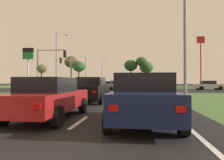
# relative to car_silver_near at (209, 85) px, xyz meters

# --- Properties ---
(ground_plane) EXTENTS (200.00, 200.00, 0.00)m
(ground_plane) POSITION_rel_car_silver_near_xyz_m (-16.97, -2.30, -0.77)
(ground_plane) COLOR black
(grass_verge_far_left) EXTENTS (35.00, 35.00, 0.01)m
(grass_verge_far_left) POSITION_rel_car_silver_near_xyz_m (-42.47, 22.20, -0.76)
(grass_verge_far_left) COLOR #476B38
(grass_verge_far_left) RESTS_ON ground
(grass_verge_far_right) EXTENTS (35.00, 35.00, 0.01)m
(grass_verge_far_right) POSITION_rel_car_silver_near_xyz_m (8.53, 22.20, -0.76)
(grass_verge_far_right) COLOR #2D4C28
(grass_verge_far_right) RESTS_ON ground
(median_island_near) EXTENTS (1.20, 22.00, 0.14)m
(median_island_near) POSITION_rel_car_silver_near_xyz_m (-16.97, -21.30, -0.70)
(median_island_near) COLOR #ADA89E
(median_island_near) RESTS_ON ground
(median_island_far) EXTENTS (1.20, 36.00, 0.14)m
(median_island_far) POSITION_rel_car_silver_near_xyz_m (-16.97, 22.70, -0.70)
(median_island_far) COLOR #ADA89E
(median_island_far) RESTS_ON ground
(lane_dash_near) EXTENTS (0.14, 2.00, 0.01)m
(lane_dash_near) POSITION_rel_car_silver_near_xyz_m (-13.47, -27.34, -0.76)
(lane_dash_near) COLOR silver
(lane_dash_near) RESTS_ON ground
(lane_dash_second) EXTENTS (0.14, 2.00, 0.01)m
(lane_dash_second) POSITION_rel_car_silver_near_xyz_m (-13.47, -21.34, -0.76)
(lane_dash_second) COLOR silver
(lane_dash_second) RESTS_ON ground
(lane_dash_third) EXTENTS (0.14, 2.00, 0.01)m
(lane_dash_third) POSITION_rel_car_silver_near_xyz_m (-13.47, -15.34, -0.76)
(lane_dash_third) COLOR silver
(lane_dash_third) RESTS_ON ground
(edge_line_right) EXTENTS (0.14, 24.00, 0.01)m
(edge_line_right) POSITION_rel_car_silver_near_xyz_m (-10.12, -20.30, -0.76)
(edge_line_right) COLOR silver
(edge_line_right) RESTS_ON ground
(stop_bar_near) EXTENTS (6.40, 0.50, 0.01)m
(stop_bar_near) POSITION_rel_car_silver_near_xyz_m (-13.17, -9.30, -0.76)
(stop_bar_near) COLOR silver
(stop_bar_near) RESTS_ON ground
(crosswalk_bar_near) EXTENTS (0.70, 2.80, 0.01)m
(crosswalk_bar_near) POSITION_rel_car_silver_near_xyz_m (-23.37, -7.50, -0.76)
(crosswalk_bar_near) COLOR silver
(crosswalk_bar_near) RESTS_ON ground
(crosswalk_bar_second) EXTENTS (0.70, 2.80, 0.01)m
(crosswalk_bar_second) POSITION_rel_car_silver_near_xyz_m (-22.22, -7.50, -0.76)
(crosswalk_bar_second) COLOR silver
(crosswalk_bar_second) RESTS_ON ground
(crosswalk_bar_third) EXTENTS (0.70, 2.80, 0.01)m
(crosswalk_bar_third) POSITION_rel_car_silver_near_xyz_m (-21.07, -7.50, -0.76)
(crosswalk_bar_third) COLOR silver
(crosswalk_bar_third) RESTS_ON ground
(crosswalk_bar_fourth) EXTENTS (0.70, 2.80, 0.01)m
(crosswalk_bar_fourth) POSITION_rel_car_silver_near_xyz_m (-19.92, -7.50, -0.76)
(crosswalk_bar_fourth) COLOR silver
(crosswalk_bar_fourth) RESTS_ON ground
(crosswalk_bar_fifth) EXTENTS (0.70, 2.80, 0.01)m
(crosswalk_bar_fifth) POSITION_rel_car_silver_near_xyz_m (-18.77, -7.50, -0.76)
(crosswalk_bar_fifth) COLOR silver
(crosswalk_bar_fifth) RESTS_ON ground
(car_silver_near) EXTENTS (4.50, 1.96, 1.50)m
(car_silver_near) POSITION_rel_car_silver_near_xyz_m (0.00, 0.00, 0.00)
(car_silver_near) COLOR #B7B7BC
(car_silver_near) RESTS_ON ground
(car_grey_second) EXTENTS (4.23, 1.98, 1.50)m
(car_grey_second) POSITION_rel_car_silver_near_xyz_m (-14.04, -3.79, -0.00)
(car_grey_second) COLOR slate
(car_grey_second) RESTS_ON ground
(car_beige_third) EXTENTS (2.05, 4.26, 1.60)m
(car_beige_third) POSITION_rel_car_silver_near_xyz_m (-11.24, -12.63, 0.05)
(car_beige_third) COLOR #BCAD8E
(car_beige_third) RESTS_ON ground
(car_red_fourth) EXTENTS (1.94, 4.37, 1.48)m
(car_red_fourth) POSITION_rel_car_silver_near_xyz_m (-14.75, -26.82, -0.01)
(car_red_fourth) COLOR #A31919
(car_red_fourth) RESTS_ON ground
(car_blue_fifth) EXTENTS (2.05, 4.54, 1.47)m
(car_blue_fifth) POSITION_rel_car_silver_near_xyz_m (-19.27, 19.30, -0.01)
(car_blue_fifth) COLOR navy
(car_blue_fifth) RESTS_ON ground
(car_navy_sixth) EXTENTS (2.07, 4.21, 1.57)m
(car_navy_sixth) POSITION_rel_car_silver_near_xyz_m (-11.41, -27.34, 0.03)
(car_navy_sixth) COLOR #161E47
(car_navy_sixth) RESTS_ON ground
(car_black_seventh) EXTENTS (1.94, 4.58, 1.62)m
(car_black_seventh) POSITION_rel_car_silver_near_xyz_m (-14.53, -20.86, 0.06)
(car_black_seventh) COLOR black
(car_black_seventh) RESTS_ON ground
(car_maroon_eighth) EXTENTS (2.02, 4.37, 1.59)m
(car_maroon_eighth) POSITION_rel_car_silver_near_xyz_m (-19.26, 30.70, 0.04)
(car_maroon_eighth) COLOR maroon
(car_maroon_eighth) RESTS_ON ground
(traffic_signal_near_left) EXTENTS (4.06, 0.32, 5.74)m
(traffic_signal_near_left) POSITION_rel_car_silver_near_xyz_m (-23.16, -8.90, 3.14)
(traffic_signal_near_left) COLOR gray
(traffic_signal_near_left) RESTS_ON ground
(traffic_signal_far_left) EXTENTS (0.32, 5.56, 5.76)m
(traffic_signal_far_left) POSITION_rel_car_silver_near_xyz_m (-24.57, 2.28, 3.25)
(traffic_signal_far_left) COLOR gray
(traffic_signal_far_left) RESTS_ON ground
(street_lamp_near) EXTENTS (1.71, 1.54, 8.02)m
(street_lamp_near) POSITION_rel_car_silver_near_xyz_m (-8.64, -20.59, 3.76)
(street_lamp_near) COLOR gray
(street_lamp_near) RESTS_ON ground
(street_lamp_second) EXTENTS (1.61, 1.94, 10.01)m
(street_lamp_second) POSITION_rel_car_silver_near_xyz_m (-25.34, -0.53, 4.80)
(street_lamp_second) COLOR gray
(street_lamp_second) RESTS_ON ground
(street_lamp_third) EXTENTS (1.10, 1.70, 8.25)m
(street_lamp_third) POSITION_rel_car_silver_near_xyz_m (-25.53, 19.25, 3.86)
(street_lamp_third) COLOR gray
(street_lamp_third) RESTS_ON ground
(street_lamp_fourth) EXTENTS (1.90, 1.78, 10.79)m
(street_lamp_fourth) POSITION_rel_car_silver_near_xyz_m (-25.32, 45.15, 5.20)
(street_lamp_fourth) COLOR gray
(street_lamp_fourth) RESTS_ON ground
(pedestrian_at_median) EXTENTS (0.34, 0.34, 1.65)m
(pedestrian_at_median) POSITION_rel_car_silver_near_xyz_m (-17.19, 9.93, 0.37)
(pedestrian_at_median) COLOR #335184
(pedestrian_at_median) RESTS_ON median_island_far
(fastfood_pole_sign) EXTENTS (1.80, 0.40, 12.21)m
(fastfood_pole_sign) POSITION_rel_car_silver_near_xyz_m (3.70, 15.98, 8.09)
(fastfood_pole_sign) COLOR red
(fastfood_pole_sign) RESTS_ON ground
(fuel_price_totem) EXTENTS (1.80, 0.24, 6.77)m
(fuel_price_totem) POSITION_rel_car_silver_near_xyz_m (-28.90, -3.77, 4.19)
(fuel_price_totem) COLOR silver
(fuel_price_totem) RESTS_ON ground
(treeline_near) EXTENTS (3.22, 3.22, 6.91)m
(treeline_near) POSITION_rel_car_silver_near_xyz_m (-42.27, 27.35, 4.68)
(treeline_near) COLOR #423323
(treeline_near) RESTS_ON ground
(treeline_second) EXTENTS (4.72, 4.72, 10.14)m
(treeline_second) POSITION_rel_car_silver_near_xyz_m (-33.86, 32.20, 7.29)
(treeline_second) COLOR #423323
(treeline_second) RESTS_ON ground
(treeline_third) EXTENTS (4.01, 4.01, 7.92)m
(treeline_third) POSITION_rel_car_silver_near_xyz_m (-29.88, 27.80, 5.38)
(treeline_third) COLOR #423323
(treeline_third) RESTS_ON ground
(treeline_fourth) EXTENTS (4.09, 4.09, 8.15)m
(treeline_fourth) POSITION_rel_car_silver_near_xyz_m (-13.37, 28.49, 5.58)
(treeline_fourth) COLOR #423323
(treeline_fourth) RESTS_ON ground
(treeline_fifth) EXTENTS (4.50, 4.50, 8.04)m
(treeline_fifth) POSITION_rel_car_silver_near_xyz_m (-8.35, 32.16, 5.32)
(treeline_fifth) COLOR #423323
(treeline_fifth) RESTS_ON ground
(treeline_sixth) EXTENTS (3.40, 3.40, 9.06)m
(treeline_sixth) POSITION_rel_car_silver_near_xyz_m (-10.04, 28.02, 6.77)
(treeline_sixth) COLOR #423323
(treeline_sixth) RESTS_ON ground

